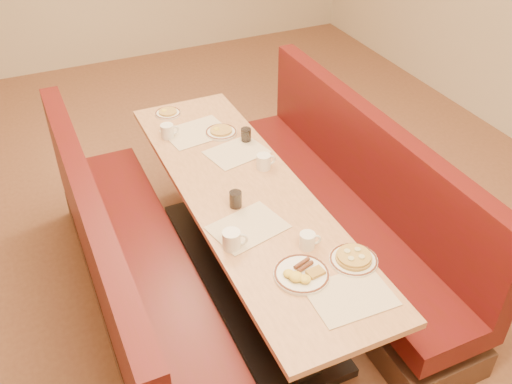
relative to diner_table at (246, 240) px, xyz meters
name	(u,v)px	position (x,y,z in m)	size (l,w,h in m)	color
ground	(247,282)	(0.00, 0.00, -0.37)	(8.00, 8.00, 0.00)	#9E6647
diner_table	(246,240)	(0.00, 0.00, 0.00)	(0.70, 2.50, 0.75)	black
booth_left	(132,275)	(-0.73, 0.00, -0.01)	(0.55, 2.50, 1.05)	#4C3326
booth_right	(345,211)	(0.73, 0.00, -0.01)	(0.55, 2.50, 1.05)	#4C3326
placemat_near_left	(248,227)	(-0.12, -0.31, 0.38)	(0.39, 0.29, 0.00)	beige
placemat_near_right	(351,295)	(0.12, -0.97, 0.38)	(0.39, 0.29, 0.00)	beige
placemat_far_left	(196,132)	(-0.03, 0.77, 0.38)	(0.42, 0.31, 0.00)	beige
placemat_far_right	(237,152)	(0.12, 0.42, 0.38)	(0.37, 0.28, 0.00)	beige
pancake_plate	(354,259)	(0.26, -0.77, 0.39)	(0.25, 0.25, 0.06)	white
eggs_plate	(301,274)	(-0.03, -0.76, 0.39)	(0.28, 0.28, 0.06)	white
extra_plate_mid	(221,132)	(0.12, 0.69, 0.39)	(0.22, 0.22, 0.04)	white
extra_plate_far	(168,113)	(-0.13, 1.10, 0.39)	(0.19, 0.19, 0.04)	white
coffee_mug_a	(308,240)	(0.10, -0.58, 0.42)	(0.12, 0.08, 0.09)	white
coffee_mug_b	(232,240)	(-0.26, -0.42, 0.43)	(0.13, 0.10, 0.10)	white
coffee_mug_c	(264,161)	(0.21, 0.18, 0.42)	(0.13, 0.09, 0.09)	white
coffee_mug_d	(168,131)	(-0.22, 0.79, 0.42)	(0.13, 0.09, 0.09)	white
soda_tumbler_near	(236,199)	(-0.11, -0.10, 0.42)	(0.07, 0.07, 0.10)	black
soda_tumbler_mid	(246,135)	(0.24, 0.53, 0.42)	(0.07, 0.07, 0.09)	black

